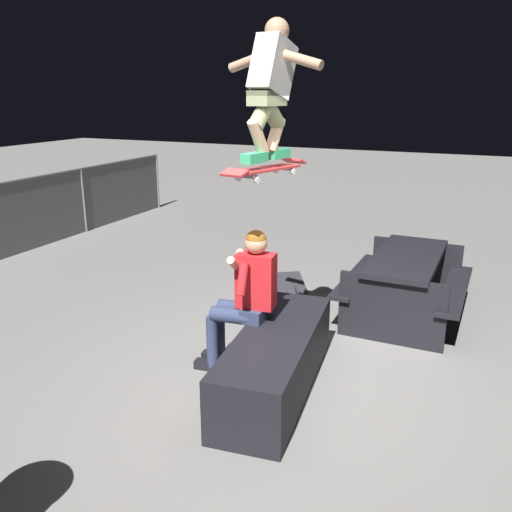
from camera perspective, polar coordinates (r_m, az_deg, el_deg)
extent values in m
plane|color=slate|center=(5.00, 3.55, -13.43)|extent=(40.00, 40.00, 0.00)
cube|color=black|center=(4.80, 2.09, -11.05)|extent=(1.97, 0.83, 0.54)
cube|color=#2D3856|center=(4.93, 0.00, -6.01)|extent=(0.32, 0.20, 0.12)
cube|color=red|center=(4.81, 0.00, -2.62)|extent=(0.24, 0.36, 0.50)
sphere|color=tan|center=(4.71, 0.00, 1.40)|extent=(0.20, 0.20, 0.20)
sphere|color=brown|center=(4.70, 0.00, 1.63)|extent=(0.19, 0.19, 0.19)
cylinder|color=red|center=(4.63, -1.46, -2.46)|extent=(0.20, 0.10, 0.29)
cylinder|color=tan|center=(4.70, -2.30, -0.88)|extent=(0.24, 0.10, 0.19)
cylinder|color=red|center=(4.99, 0.04, -1.00)|extent=(0.20, 0.10, 0.29)
cylinder|color=tan|center=(4.91, -1.36, -0.05)|extent=(0.24, 0.10, 0.19)
cylinder|color=#2D3856|center=(4.92, -2.55, -6.34)|extent=(0.19, 0.41, 0.14)
cylinder|color=#2D3856|center=(5.11, -4.65, -9.05)|extent=(0.11, 0.11, 0.50)
cube|color=black|center=(5.24, -5.10, -11.43)|extent=(0.13, 0.27, 0.08)
cylinder|color=#2D3856|center=(5.07, -1.86, -5.57)|extent=(0.19, 0.41, 0.14)
cylinder|color=#2D3856|center=(5.26, -3.90, -8.23)|extent=(0.11, 0.11, 0.50)
cube|color=black|center=(5.38, -4.35, -10.57)|extent=(0.13, 0.27, 0.08)
cube|color=#B72D2D|center=(4.58, 1.13, 9.22)|extent=(0.82, 0.34, 0.04)
cube|color=#B72D2D|center=(4.96, 4.04, 10.02)|extent=(0.15, 0.22, 0.06)
cube|color=#B72D2D|center=(4.21, -2.27, 8.79)|extent=(0.15, 0.22, 0.05)
cube|color=#99999E|center=(4.82, 2.98, 9.30)|extent=(0.09, 0.17, 0.03)
cylinder|color=white|center=(4.87, 2.06, 9.09)|extent=(0.06, 0.04, 0.05)
cylinder|color=white|center=(4.77, 3.91, 8.91)|extent=(0.06, 0.04, 0.05)
cube|color=#99999E|center=(4.35, -0.92, 8.48)|extent=(0.09, 0.17, 0.03)
cylinder|color=white|center=(4.41, -1.88, 8.26)|extent=(0.06, 0.04, 0.05)
cylinder|color=white|center=(4.31, 0.07, 8.05)|extent=(0.06, 0.04, 0.05)
cube|color=#2D9E66|center=(4.72, 2.36, 10.79)|extent=(0.27, 0.14, 0.08)
cube|color=#2D9E66|center=(4.42, -0.17, 10.37)|extent=(0.27, 0.14, 0.08)
cylinder|color=tan|center=(4.65, 2.02, 12.69)|extent=(0.25, 0.14, 0.31)
cylinder|color=#757B58|center=(4.58, 1.55, 15.13)|extent=(0.35, 0.19, 0.33)
cylinder|color=tan|center=(4.44, 0.24, 12.49)|extent=(0.25, 0.14, 0.31)
cylinder|color=#757B58|center=(4.49, 0.77, 15.09)|extent=(0.35, 0.19, 0.33)
cube|color=#757B58|center=(4.54, 1.17, 16.37)|extent=(0.33, 0.25, 0.12)
cube|color=silver|center=(4.61, 1.77, 19.37)|extent=(0.48, 0.30, 0.52)
sphere|color=tan|center=(4.68, 2.24, 22.77)|extent=(0.20, 0.20, 0.20)
cylinder|color=tan|center=(4.75, -0.46, 20.03)|extent=(0.16, 0.45, 0.19)
cylinder|color=tan|center=(4.51, 4.43, 20.14)|extent=(0.16, 0.45, 0.19)
cube|color=#28282D|center=(6.77, 1.97, -4.62)|extent=(1.25, 1.24, 0.06)
cube|color=#28282D|center=(6.76, 1.97, -4.23)|extent=(1.22, 1.22, 0.31)
cube|color=#28282D|center=(6.89, -0.77, -3.84)|extent=(0.71, 0.51, 0.14)
cube|color=#28282D|center=(6.64, 4.82, -4.73)|extent=(0.71, 0.51, 0.14)
cube|color=black|center=(6.35, 15.73, -0.16)|extent=(1.71, 0.72, 0.06)
cube|color=black|center=(6.55, 10.78, -2.07)|extent=(1.70, 0.26, 0.04)
cube|color=black|center=(6.39, 20.37, -3.35)|extent=(1.70, 0.26, 0.04)
cube|color=black|center=(7.19, 16.55, -1.25)|extent=(0.07, 1.10, 0.72)
cube|color=black|center=(5.76, 14.12, -5.66)|extent=(0.07, 1.10, 0.72)
cylinder|color=slate|center=(10.51, -17.80, 5.63)|extent=(0.05, 0.05, 1.18)
cylinder|color=slate|center=(12.37, -10.40, 7.78)|extent=(0.05, 0.05, 1.18)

